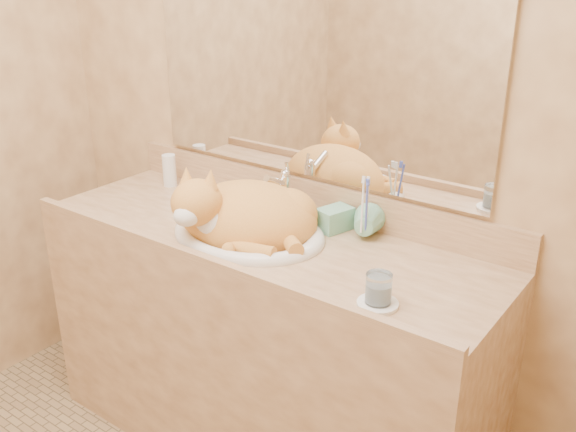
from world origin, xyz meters
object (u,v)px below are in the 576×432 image
Objects in this scene: cat at (242,213)px; toothbrush_cup at (363,229)px; water_glass at (379,288)px; sink_basin at (248,212)px; vanity_counter at (263,346)px; soap_dispenser at (322,210)px.

cat is 4.41× the size of toothbrush_cup.
cat reaches higher than water_glass.
sink_basin is 0.02m from cat.
cat is at bearing -148.31° from vanity_counter.
water_glass reaches higher than vanity_counter.
sink_basin is at bearing 14.98° from cat.
sink_basin is at bearing -124.92° from soap_dispenser.
cat reaches higher than vanity_counter.
vanity_counter is 0.55m from soap_dispenser.
vanity_counter is 19.70× the size of water_glass.
sink_basin is 1.14× the size of cat.
cat is 5.57× the size of water_glass.
soap_dispenser is at bearing 17.49° from cat.
soap_dispenser reaches higher than sink_basin.
sink_basin is 0.24m from soap_dispenser.
soap_dispenser is at bearing 24.37° from sink_basin.
cat is at bearing -158.33° from sink_basin.
water_glass is at bearing -17.62° from vanity_counter.
vanity_counter is 9.36× the size of soap_dispenser.
toothbrush_cup is (0.14, 0.02, -0.04)m from soap_dispenser.
soap_dispenser is (0.20, 0.16, 0.01)m from cat.
toothbrush_cup is at bearing 26.97° from vanity_counter.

